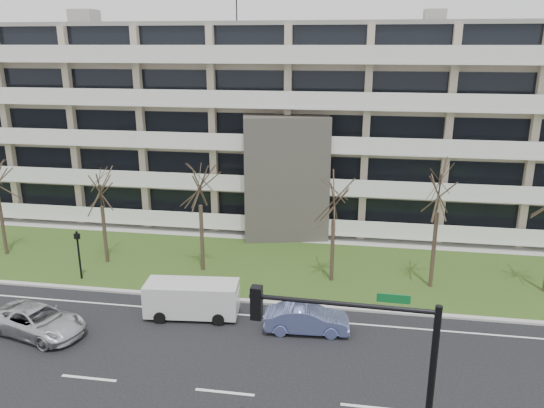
% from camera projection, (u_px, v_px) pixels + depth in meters
% --- Properties ---
extents(ground, '(160.00, 160.00, 0.00)m').
position_uv_depth(ground, '(225.00, 392.00, 21.84)').
color(ground, black).
rests_on(ground, ground).
extents(grass_verge, '(90.00, 10.00, 0.06)m').
position_uv_depth(grass_verge, '(274.00, 266.00, 34.11)').
color(grass_verge, '#32501A').
rests_on(grass_verge, ground).
extents(curb, '(90.00, 0.35, 0.12)m').
position_uv_depth(curb, '(260.00, 302.00, 29.38)').
color(curb, '#B2B2AD').
rests_on(curb, ground).
extents(sidewalk, '(90.00, 2.00, 0.08)m').
position_uv_depth(sidewalk, '(286.00, 237.00, 39.31)').
color(sidewalk, '#B2B2AD').
rests_on(sidewalk, ground).
extents(lane_edge_line, '(90.00, 0.12, 0.01)m').
position_uv_depth(lane_edge_line, '(255.00, 316.00, 27.98)').
color(lane_edge_line, white).
rests_on(lane_edge_line, ground).
extents(apartment_building, '(60.50, 15.10, 18.75)m').
position_uv_depth(apartment_building, '(297.00, 122.00, 43.55)').
color(apartment_building, '#C0AE95').
rests_on(apartment_building, ground).
extents(silver_pickup, '(5.50, 3.58, 1.41)m').
position_uv_depth(silver_pickup, '(37.00, 321.00, 26.08)').
color(silver_pickup, silver).
rests_on(silver_pickup, ground).
extents(blue_sedan, '(4.30, 1.75, 1.39)m').
position_uv_depth(blue_sedan, '(307.00, 319.00, 26.29)').
color(blue_sedan, '#6E7CBE').
rests_on(blue_sedan, ground).
extents(white_van, '(4.98, 2.34, 1.87)m').
position_uv_depth(white_van, '(193.00, 296.00, 27.69)').
color(white_van, silver).
rests_on(white_van, ground).
extents(traffic_signal, '(5.84, 0.56, 6.75)m').
position_uv_depth(traffic_signal, '(368.00, 363.00, 16.29)').
color(traffic_signal, black).
rests_on(traffic_signal, ground).
extents(pedestrian_signal, '(0.35, 0.32, 3.11)m').
position_uv_depth(pedestrian_signal, '(78.00, 249.00, 31.75)').
color(pedestrian_signal, black).
rests_on(pedestrian_signal, ground).
extents(tree_2, '(3.45, 3.45, 6.91)m').
position_uv_depth(tree_2, '(100.00, 183.00, 33.26)').
color(tree_2, '#382B21').
rests_on(tree_2, ground).
extents(tree_3, '(3.85, 3.85, 7.70)m').
position_uv_depth(tree_3, '(199.00, 179.00, 31.88)').
color(tree_3, '#382B21').
rests_on(tree_3, ground).
extents(tree_4, '(3.49, 3.49, 6.99)m').
position_uv_depth(tree_4, '(334.00, 195.00, 30.54)').
color(tree_4, '#382B21').
rests_on(tree_4, ground).
extents(tree_5, '(4.15, 4.15, 8.30)m').
position_uv_depth(tree_5, '(440.00, 181.00, 29.41)').
color(tree_5, '#382B21').
rests_on(tree_5, ground).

